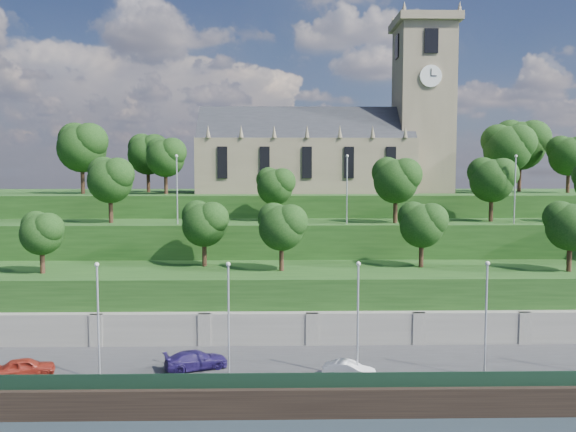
{
  "coord_description": "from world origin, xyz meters",
  "views": [
    {
      "loc": [
        -8.23,
        -40.06,
        18.08
      ],
      "look_at": [
        -6.89,
        30.0,
        12.64
      ],
      "focal_mm": 35.0,
      "sensor_mm": 36.0,
      "label": 1
    }
  ],
  "objects_px": {
    "church": "(336,143)",
    "car_right": "(196,360)",
    "car_middle": "(349,370)",
    "car_left": "(26,367)"
  },
  "relations": [
    {
      "from": "church",
      "to": "car_right",
      "type": "relative_size",
      "value": 7.48
    },
    {
      "from": "car_middle",
      "to": "car_right",
      "type": "height_order",
      "value": "car_right"
    },
    {
      "from": "church",
      "to": "car_middle",
      "type": "relative_size",
      "value": 9.51
    },
    {
      "from": "church",
      "to": "car_left",
      "type": "bearing_deg",
      "value": -124.24
    },
    {
      "from": "car_right",
      "to": "car_left",
      "type": "bearing_deg",
      "value": 75.54
    },
    {
      "from": "church",
      "to": "car_middle",
      "type": "bearing_deg",
      "value": -94.5
    },
    {
      "from": "car_left",
      "to": "car_right",
      "type": "distance_m",
      "value": 13.29
    },
    {
      "from": "car_left",
      "to": "car_middle",
      "type": "distance_m",
      "value": 25.51
    },
    {
      "from": "church",
      "to": "car_middle",
      "type": "height_order",
      "value": "church"
    },
    {
      "from": "church",
      "to": "car_left",
      "type": "xyz_separation_m",
      "value": [
        -28.91,
        -42.47,
        -19.78
      ]
    }
  ]
}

